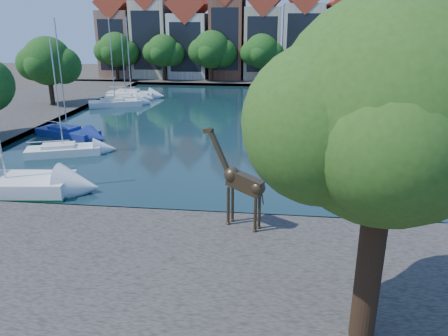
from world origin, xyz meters
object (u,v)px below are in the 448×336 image
at_px(plane_tree, 392,120).
at_px(sailboat_left_a, 64,149).
at_px(sailboat_right_a, 440,179).
at_px(giraffe_statue, 240,181).

xyz_separation_m(plane_tree, sailboat_left_a, (-19.62, 19.12, -7.12)).
xyz_separation_m(sailboat_left_a, sailboat_right_a, (27.00, -3.99, 0.08)).
relative_size(giraffe_statue, sailboat_left_a, 0.54).
distance_m(plane_tree, giraffe_statue, 10.09).
distance_m(giraffe_statue, sailboat_left_a, 19.03).
xyz_separation_m(plane_tree, sailboat_right_a, (7.38, 15.12, -7.04)).
relative_size(plane_tree, sailboat_left_a, 1.20).
relative_size(giraffe_statue, sailboat_right_a, 0.45).
height_order(plane_tree, sailboat_left_a, plane_tree).
distance_m(plane_tree, sailboat_left_a, 28.30).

